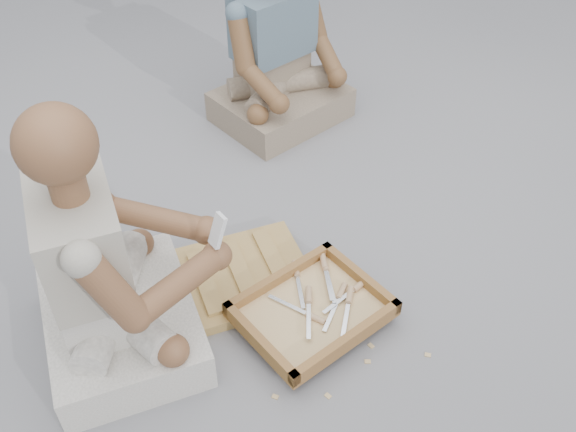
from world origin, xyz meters
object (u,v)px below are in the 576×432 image
tool_tray (312,311)px  carved_panel (225,281)px  companion (279,62)px  craftsman (108,276)px

tool_tray → carved_panel: bearing=124.2°
tool_tray → companion: bearing=69.1°
companion → craftsman: bearing=28.1°
carved_panel → tool_tray: size_ratio=1.13×
carved_panel → craftsman: craftsman is taller
craftsman → tool_tray: bearing=74.9°
tool_tray → companion: companion is taller
craftsman → companion: 1.43m
tool_tray → craftsman: craftsman is taller
tool_tray → companion: size_ratio=0.61×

